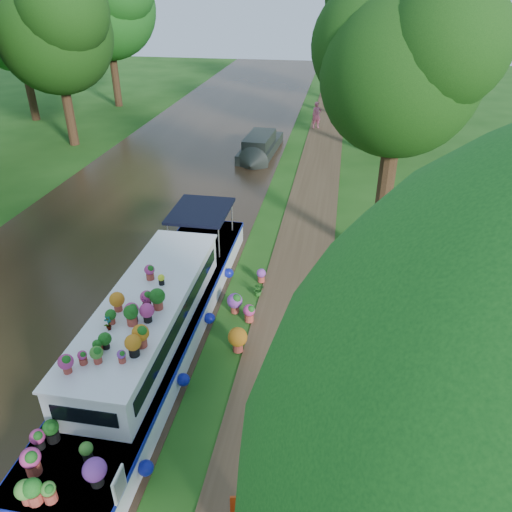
# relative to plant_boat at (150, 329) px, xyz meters

# --- Properties ---
(ground) EXTENTS (100.00, 100.00, 0.00)m
(ground) POSITION_rel_plant_boat_xyz_m (2.25, 3.33, -0.85)
(ground) COLOR #194611
(ground) RESTS_ON ground
(canal_water) EXTENTS (10.00, 100.00, 0.02)m
(canal_water) POSITION_rel_plant_boat_xyz_m (-3.75, 3.33, -0.84)
(canal_water) COLOR black
(canal_water) RESTS_ON ground
(towpath) EXTENTS (2.20, 100.00, 0.03)m
(towpath) POSITION_rel_plant_boat_xyz_m (3.45, 3.33, -0.84)
(towpath) COLOR #44321F
(towpath) RESTS_ON ground
(plant_boat) EXTENTS (2.29, 13.52, 2.24)m
(plant_boat) POSITION_rel_plant_boat_xyz_m (0.00, 0.00, 0.00)
(plant_boat) COLOR white
(plant_boat) RESTS_ON canal_water
(tree_near_overhang) EXTENTS (5.52, 5.28, 8.99)m
(tree_near_overhang) POSITION_rel_plant_boat_xyz_m (6.04, 6.40, 5.75)
(tree_near_overhang) COLOR black
(tree_near_overhang) RESTS_ON ground
(tree_near_mid) EXTENTS (6.90, 6.60, 9.40)m
(tree_near_mid) POSITION_rel_plant_boat_xyz_m (6.73, 18.41, 5.58)
(tree_near_mid) COLOR black
(tree_near_mid) RESTS_ON ground
(tree_near_far) EXTENTS (7.59, 7.26, 10.30)m
(tree_near_far) POSITION_rel_plant_boat_xyz_m (6.23, 29.42, 6.20)
(tree_near_far) COLOR black
(tree_near_far) RESTS_ON ground
(tree_far_c) EXTENTS (7.13, 6.82, 9.59)m
(tree_far_c) POSITION_rel_plant_boat_xyz_m (-11.27, 17.42, 5.67)
(tree_far_c) COLOR black
(tree_far_c) RESTS_ON ground
(tree_far_h) EXTENTS (7.82, 7.48, 10.49)m
(tree_far_h) POSITION_rel_plant_boat_xyz_m (-16.77, 22.43, 6.28)
(tree_far_h) COLOR black
(tree_far_h) RESTS_ON ground
(second_boat) EXTENTS (1.93, 5.92, 1.13)m
(second_boat) POSITION_rel_plant_boat_xyz_m (-0.01, 17.30, -0.39)
(second_boat) COLOR black
(second_boat) RESTS_ON canal_water
(pedestrian_pink) EXTENTS (0.71, 0.58, 1.68)m
(pedestrian_pink) POSITION_rel_plant_boat_xyz_m (2.75, 23.43, 0.02)
(pedestrian_pink) COLOR #CB5376
(pedestrian_pink) RESTS_ON towpath
(pedestrian_dark) EXTENTS (0.85, 0.66, 1.75)m
(pedestrian_dark) POSITION_rel_plant_boat_xyz_m (3.94, 27.38, 0.05)
(pedestrian_dark) COLOR black
(pedestrian_dark) RESTS_ON towpath
(verge_plant) EXTENTS (0.44, 0.40, 0.42)m
(verge_plant) POSITION_rel_plant_boat_xyz_m (2.30, 3.29, -0.64)
(verge_plant) COLOR #235F1C
(verge_plant) RESTS_ON ground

